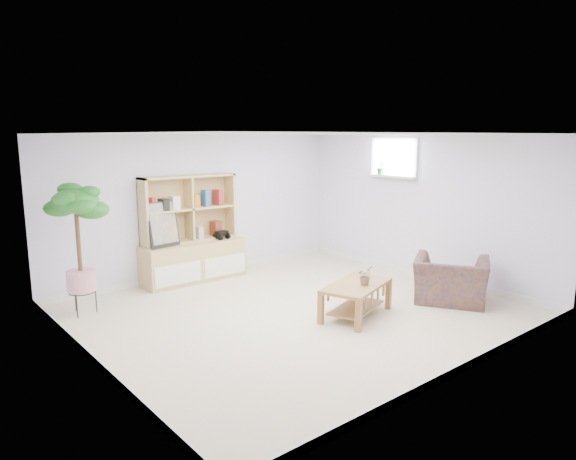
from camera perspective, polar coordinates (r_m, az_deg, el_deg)
floor at (r=7.15m, az=0.98°, el=-8.97°), size 5.50×5.00×0.01m
ceiling at (r=6.74m, az=1.04°, el=10.65°), size 5.50×5.00×0.01m
walls at (r=6.85m, az=1.01°, el=0.55°), size 5.51×5.01×2.40m
baseboard at (r=7.13m, az=0.98°, el=-8.59°), size 5.50×5.00×0.10m
window at (r=9.14m, az=11.72°, el=7.87°), size 0.10×0.98×0.68m
window_sill at (r=9.11m, az=11.40°, el=5.85°), size 0.14×1.00×0.04m
storage_unit at (r=8.54m, az=-10.54°, el=0.11°), size 1.74×0.59×1.74m
poster at (r=8.24m, az=-13.72°, el=0.63°), size 0.53×0.19×0.72m
toy_truck at (r=8.75m, az=-7.39°, el=-0.49°), size 0.32×0.24×0.15m
coffee_table at (r=6.95m, az=7.58°, el=-7.72°), size 1.22×0.90×0.44m
table_plant at (r=6.84m, az=8.53°, el=-5.03°), size 0.28×0.27×0.24m
floor_tree at (r=7.33m, az=-22.21°, el=-2.07°), size 0.79×0.79×1.77m
armchair at (r=7.76m, az=17.65°, el=-5.02°), size 1.27×1.32×0.75m
sill_plant at (r=9.26m, az=10.23°, el=6.86°), size 0.16×0.15×0.25m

